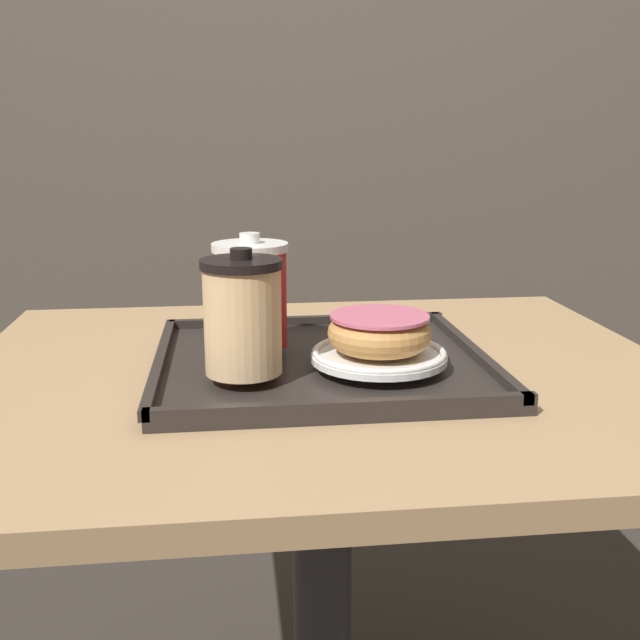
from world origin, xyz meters
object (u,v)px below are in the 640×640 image
(donut_chocolate_glazed, at_px, (379,332))
(coffee_cup_front, at_px, (243,316))
(coffee_cup_rear, at_px, (251,294))
(spoon, at_px, (371,326))

(donut_chocolate_glazed, bearing_deg, coffee_cup_front, -171.19)
(coffee_cup_rear, relative_size, donut_chocolate_glazed, 1.17)
(coffee_cup_rear, relative_size, spoon, 1.07)
(donut_chocolate_glazed, height_order, spoon, donut_chocolate_glazed)
(coffee_cup_rear, bearing_deg, coffee_cup_front, -96.54)
(coffee_cup_front, height_order, spoon, coffee_cup_front)
(donut_chocolate_glazed, xyz_separation_m, spoon, (0.02, 0.15, -0.03))
(coffee_cup_rear, height_order, spoon, coffee_cup_rear)
(donut_chocolate_glazed, bearing_deg, spoon, 82.92)
(donut_chocolate_glazed, distance_m, spoon, 0.15)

